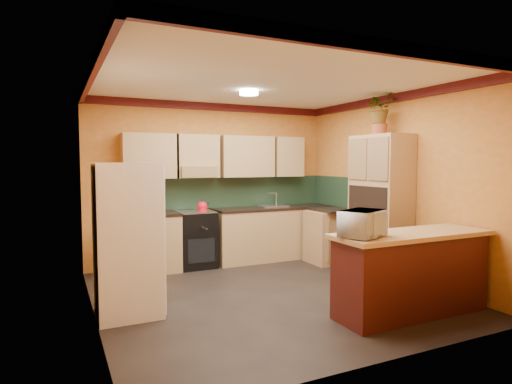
% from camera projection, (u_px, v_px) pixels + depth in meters
% --- Properties ---
extents(room_shell, '(4.24, 4.24, 2.72)m').
position_uv_depth(room_shell, '(260.00, 133.00, 5.64)').
color(room_shell, black).
rests_on(room_shell, ground).
extents(base_cabinets_back, '(3.65, 0.60, 0.88)m').
position_uv_depth(base_cabinets_back, '(231.00, 237.00, 7.21)').
color(base_cabinets_back, tan).
rests_on(base_cabinets_back, ground).
extents(countertop_back, '(3.65, 0.62, 0.04)m').
position_uv_depth(countertop_back, '(231.00, 210.00, 7.18)').
color(countertop_back, black).
rests_on(countertop_back, base_cabinets_back).
extents(stove, '(0.58, 0.58, 0.91)m').
position_uv_depth(stove, '(196.00, 239.00, 6.94)').
color(stove, black).
rests_on(stove, ground).
extents(kettle, '(0.19, 0.19, 0.18)m').
position_uv_depth(kettle, '(202.00, 206.00, 6.90)').
color(kettle, red).
rests_on(kettle, stove).
extents(sink, '(0.48, 0.40, 0.03)m').
position_uv_depth(sink, '(272.00, 206.00, 7.51)').
color(sink, silver).
rests_on(sink, countertop_back).
extents(base_cabinets_right, '(0.60, 0.80, 0.88)m').
position_uv_depth(base_cabinets_right, '(332.00, 236.00, 7.29)').
color(base_cabinets_right, tan).
rests_on(base_cabinets_right, ground).
extents(countertop_right, '(0.62, 0.80, 0.04)m').
position_uv_depth(countertop_right, '(332.00, 210.00, 7.26)').
color(countertop_right, black).
rests_on(countertop_right, base_cabinets_right).
extents(fridge, '(0.68, 0.66, 1.70)m').
position_uv_depth(fridge, '(127.00, 239.00, 4.73)').
color(fridge, white).
rests_on(fridge, ground).
extents(pantry, '(0.48, 0.90, 2.10)m').
position_uv_depth(pantry, '(380.00, 207.00, 6.26)').
color(pantry, tan).
rests_on(pantry, ground).
extents(fern_pot, '(0.22, 0.22, 0.16)m').
position_uv_depth(fern_pot, '(379.00, 130.00, 6.23)').
color(fern_pot, '#A24827').
rests_on(fern_pot, pantry).
extents(fern, '(0.48, 0.44, 0.47)m').
position_uv_depth(fern, '(380.00, 108.00, 6.21)').
color(fern, tan).
rests_on(fern, fern_pot).
extents(breakfast_bar, '(1.80, 0.55, 0.88)m').
position_uv_depth(breakfast_bar, '(411.00, 275.00, 4.78)').
color(breakfast_bar, '#471A10').
rests_on(breakfast_bar, ground).
extents(bar_top, '(1.90, 0.65, 0.05)m').
position_uv_depth(bar_top, '(412.00, 234.00, 4.74)').
color(bar_top, tan).
rests_on(bar_top, breakfast_bar).
extents(microwave, '(0.60, 0.53, 0.28)m').
position_uv_depth(microwave, '(363.00, 223.00, 4.43)').
color(microwave, white).
rests_on(microwave, bar_top).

